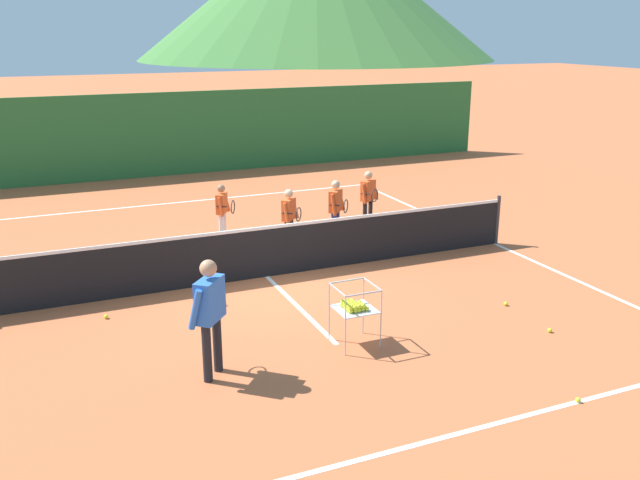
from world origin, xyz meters
The scene contains 18 objects.
ground_plane centered at (0.00, 0.00, 0.00)m, with size 120.00×120.00×0.00m, color #BC6038.
line_baseline_near centered at (0.00, -5.77, 0.00)m, with size 10.29×0.08×0.01m, color white.
line_baseline_far centered at (0.00, 6.27, 0.00)m, with size 10.29×0.08×0.01m, color white.
line_sideline_east centered at (5.14, 0.00, 0.00)m, with size 0.08×12.04×0.01m, color white.
line_service_center centered at (0.00, 0.00, 0.00)m, with size 0.08×6.25×0.01m, color white.
tennis_net centered at (0.00, 0.00, 0.50)m, with size 10.43×0.08×1.05m.
instructor centered at (-1.90, -3.31, 0.98)m, with size 0.58×0.79×1.63m.
student_0 centered at (-0.11, 2.53, 0.74)m, with size 0.41×0.69×1.23m.
student_1 centered at (0.99, 1.38, 0.77)m, with size 0.47×0.68×1.28m.
student_2 centered at (2.09, 1.50, 0.81)m, with size 0.49×0.70×1.34m.
student_3 centered at (3.19, 2.13, 0.80)m, with size 0.54×0.65×1.33m.
ball_cart centered at (0.23, -3.20, 0.60)m, with size 0.58×0.58×0.90m.
tennis_ball_0 centered at (3.15, -4.02, 0.03)m, with size 0.07×0.07×0.07m, color yellow.
tennis_ball_2 centered at (-2.98, -0.82, 0.03)m, with size 0.07×0.07×0.07m, color yellow.
tennis_ball_3 centered at (3.20, -2.90, 0.03)m, with size 0.07×0.07×0.07m, color yellow.
tennis_ball_4 centered at (2.06, -5.77, 0.03)m, with size 0.07×0.07×0.07m, color yellow.
tennis_ball_5 centered at (-1.10, -1.04, 0.03)m, with size 0.07×0.07×0.07m, color yellow.
windscreen_fence centered at (0.00, 9.88, 1.28)m, with size 22.64×0.08×2.55m, color #286B33.
Camera 1 is at (-3.85, -11.43, 4.44)m, focal length 38.70 mm.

